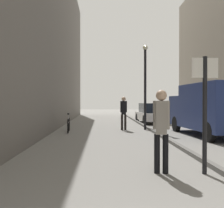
{
  "coord_description": "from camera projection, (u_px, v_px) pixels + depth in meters",
  "views": [
    {
      "loc": [
        -1.09,
        -1.36,
        1.62
      ],
      "look_at": [
        -0.66,
        10.16,
        1.49
      ],
      "focal_mm": 45.07,
      "sensor_mm": 36.0,
      "label": 1
    }
  ],
  "objects": [
    {
      "name": "building_facade_left",
      "position": [
        12.0,
        7.0,
        13.15
      ],
      "size": [
        3.34,
        40.0,
        12.0
      ],
      "primitive_type": "cube",
      "color": "slate",
      "rests_on": "ground_plane"
    },
    {
      "name": "street_sign_post",
      "position": [
        205.0,
        104.0,
        6.2
      ],
      "size": [
        0.6,
        0.1,
        2.6
      ],
      "rotation": [
        0.0,
        0.0,
        3.21
      ],
      "color": "black",
      "rests_on": "ground_plane"
    },
    {
      "name": "kerb_strip",
      "position": [
        157.0,
        133.0,
        13.47
      ],
      "size": [
        0.16,
        40.0,
        0.12
      ],
      "primitive_type": "cube",
      "color": "#615F5B",
      "rests_on": "ground_plane"
    },
    {
      "name": "pedestrian_mid_block",
      "position": [
        161.0,
        125.0,
        6.25
      ],
      "size": [
        0.36,
        0.25,
        1.86
      ],
      "rotation": [
        0.0,
        0.0,
        2.93
      ],
      "color": "black",
      "rests_on": "ground_plane"
    },
    {
      "name": "ground_plane",
      "position": [
        124.0,
        135.0,
        13.41
      ],
      "size": [
        80.0,
        80.0,
        0.0
      ],
      "primitive_type": "plane",
      "color": "gray"
    },
    {
      "name": "pedestrian_main_foreground",
      "position": [
        124.0,
        111.0,
        15.56
      ],
      "size": [
        0.37,
        0.24,
        1.85
      ],
      "rotation": [
        0.0,
        0.0,
        0.03
      ],
      "color": "black",
      "rests_on": "ground_plane"
    },
    {
      "name": "lamp_post",
      "position": [
        145.0,
        81.0,
        15.82
      ],
      "size": [
        0.28,
        0.28,
        4.76
      ],
      "color": "black",
      "rests_on": "ground_plane"
    },
    {
      "name": "parked_car",
      "position": [
        152.0,
        113.0,
        20.61
      ],
      "size": [
        2.01,
        4.28,
        1.45
      ],
      "rotation": [
        0.0,
        0.0,
        0.05
      ],
      "color": "silver",
      "rests_on": "ground_plane"
    },
    {
      "name": "delivery_van",
      "position": [
        209.0,
        108.0,
        12.96
      ],
      "size": [
        2.36,
        5.62,
        2.39
      ],
      "rotation": [
        0.0,
        0.0,
        0.07
      ],
      "color": "navy",
      "rests_on": "ground_plane"
    },
    {
      "name": "bicycle_leaning",
      "position": [
        69.0,
        125.0,
        14.55
      ],
      "size": [
        0.18,
        1.77,
        0.98
      ],
      "rotation": [
        0.0,
        0.0,
        0.07
      ],
      "color": "black",
      "rests_on": "ground_plane"
    }
  ]
}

